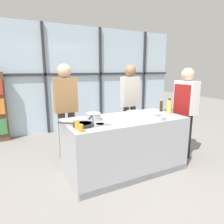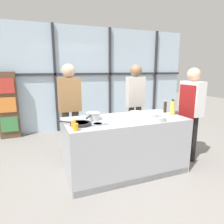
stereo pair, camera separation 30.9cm
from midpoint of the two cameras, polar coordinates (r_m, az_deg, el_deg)
The scene contains 15 objects.
ground_plane at distance 3.52m, azimuth 6.20°, elevation -16.28°, with size 18.00×18.00×0.00m, color gray.
back_window_wall at distance 5.65m, azimuth -6.54°, elevation 9.37°, with size 6.40×0.10×2.80m.
bookshelf at distance 5.36m, azimuth -26.17°, elevation 1.63°, with size 0.45×0.19×1.61m.
demo_island at distance 3.32m, azimuth 6.37°, elevation -9.45°, with size 1.92×0.91×0.90m.
chef at distance 3.96m, azimuth 23.68°, elevation 0.80°, with size 0.24×0.45×1.70m.
spectator_far_left at distance 3.84m, azimuth -9.70°, elevation 2.28°, with size 0.42×0.25×1.77m.
spectator_center_left at distance 4.34m, azimuth 8.71°, elevation 3.60°, with size 0.39×0.25×1.76m.
frying_pan at distance 2.80m, azimuth -5.97°, elevation -3.37°, with size 0.45×0.39×0.04m.
saucepan at distance 3.09m, azimuth -2.67°, elevation -1.14°, with size 0.29×0.38×0.11m.
white_plate at distance 3.66m, azimuth 9.43°, elevation -0.04°, with size 0.26×0.26×0.01m, color white.
mixing_bowl at distance 3.15m, azimuth 15.55°, elevation -1.78°, with size 0.26×0.26×0.06m.
oil_bottle at distance 3.60m, azimuth 19.28°, elevation 1.16°, with size 0.08×0.08×0.27m.
pepper_grinder at distance 3.77m, azimuth 17.24°, elevation 1.43°, with size 0.05×0.05×0.22m.
juice_glass_near at distance 2.55m, azimuth -6.93°, elevation -4.37°, with size 0.06×0.06×0.09m, color orange.
juice_glass_far at distance 2.68m, azimuth -7.69°, elevation -3.58°, with size 0.06×0.06×0.09m, color orange.
Camera 2 is at (-1.33, -2.79, 1.67)m, focal length 32.00 mm.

